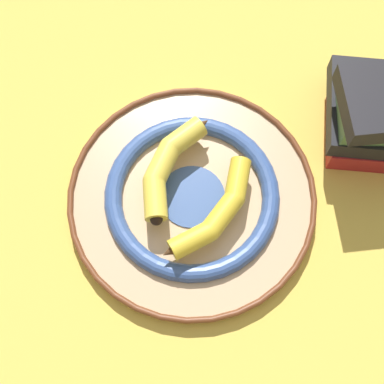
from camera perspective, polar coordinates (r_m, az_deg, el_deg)
ground_plane at (r=0.81m, az=1.85°, el=-1.37°), size 2.80×2.80×0.00m
decorative_bowl at (r=0.80m, az=0.00°, el=-0.54°), size 0.37×0.37×0.03m
banana_a at (r=0.78m, az=-2.54°, el=2.99°), size 0.10×0.17×0.03m
banana_b at (r=0.75m, az=2.61°, el=-2.27°), size 0.08×0.19×0.03m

